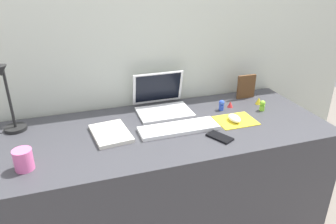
{
  "coord_description": "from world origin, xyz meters",
  "views": [
    {
      "loc": [
        -0.44,
        -1.41,
        1.51
      ],
      "look_at": [
        0.02,
        0.0,
        0.83
      ],
      "focal_mm": 34.36,
      "sensor_mm": 36.0,
      "label": 1
    }
  ],
  "objects_px": {
    "keyboard": "(179,128)",
    "toy_figurine_blue": "(222,105)",
    "mouse": "(234,118)",
    "toy_figurine_red": "(230,104)",
    "coffee_mug": "(23,160)",
    "toy_figurine_yellow": "(259,101)",
    "notebook_pad": "(111,133)",
    "picture_frame": "(246,87)",
    "cell_phone": "(220,137)",
    "laptop": "(161,101)",
    "desk_lamp": "(9,101)",
    "toy_figurine_lime": "(262,105)"
  },
  "relations": [
    {
      "from": "mouse",
      "to": "laptop",
      "type": "bearing_deg",
      "value": 139.62
    },
    {
      "from": "mouse",
      "to": "toy_figurine_lime",
      "type": "xyz_separation_m",
      "value": [
        0.23,
        0.08,
        0.01
      ]
    },
    {
      "from": "picture_frame",
      "to": "coffee_mug",
      "type": "bearing_deg",
      "value": -162.28
    },
    {
      "from": "mouse",
      "to": "toy_figurine_yellow",
      "type": "relative_size",
      "value": 2.26
    },
    {
      "from": "desk_lamp",
      "to": "toy_figurine_red",
      "type": "relative_size",
      "value": 10.01
    },
    {
      "from": "keyboard",
      "to": "cell_phone",
      "type": "bearing_deg",
      "value": -40.95
    },
    {
      "from": "picture_frame",
      "to": "toy_figurine_lime",
      "type": "distance_m",
      "value": 0.21
    },
    {
      "from": "keyboard",
      "to": "toy_figurine_yellow",
      "type": "xyz_separation_m",
      "value": [
        0.58,
        0.17,
        0.01
      ]
    },
    {
      "from": "coffee_mug",
      "to": "toy_figurine_yellow",
      "type": "relative_size",
      "value": 2.14
    },
    {
      "from": "laptop",
      "to": "notebook_pad",
      "type": "relative_size",
      "value": 1.25
    },
    {
      "from": "mouse",
      "to": "desk_lamp",
      "type": "relative_size",
      "value": 0.26
    },
    {
      "from": "toy_figurine_lime",
      "to": "toy_figurine_blue",
      "type": "xyz_separation_m",
      "value": [
        -0.22,
        0.08,
        0.0
      ]
    },
    {
      "from": "desk_lamp",
      "to": "picture_frame",
      "type": "distance_m",
      "value": 1.35
    },
    {
      "from": "desk_lamp",
      "to": "coffee_mug",
      "type": "height_order",
      "value": "desk_lamp"
    },
    {
      "from": "keyboard",
      "to": "toy_figurine_lime",
      "type": "xyz_separation_m",
      "value": [
        0.54,
        0.08,
        0.02
      ]
    },
    {
      "from": "laptop",
      "to": "toy_figurine_lime",
      "type": "bearing_deg",
      "value": -19.52
    },
    {
      "from": "desk_lamp",
      "to": "toy_figurine_yellow",
      "type": "relative_size",
      "value": 8.58
    },
    {
      "from": "mouse",
      "to": "toy_figurine_blue",
      "type": "height_order",
      "value": "toy_figurine_blue"
    },
    {
      "from": "notebook_pad",
      "to": "toy_figurine_yellow",
      "type": "height_order",
      "value": "toy_figurine_yellow"
    },
    {
      "from": "keyboard",
      "to": "toy_figurine_blue",
      "type": "relative_size",
      "value": 6.63
    },
    {
      "from": "laptop",
      "to": "coffee_mug",
      "type": "height_order",
      "value": "laptop"
    },
    {
      "from": "toy_figurine_yellow",
      "to": "toy_figurine_blue",
      "type": "relative_size",
      "value": 0.69
    },
    {
      "from": "picture_frame",
      "to": "toy_figurine_blue",
      "type": "relative_size",
      "value": 2.43
    },
    {
      "from": "laptop",
      "to": "keyboard",
      "type": "distance_m",
      "value": 0.28
    },
    {
      "from": "notebook_pad",
      "to": "toy_figurine_red",
      "type": "distance_m",
      "value": 0.74
    },
    {
      "from": "laptop",
      "to": "coffee_mug",
      "type": "relative_size",
      "value": 3.3
    },
    {
      "from": "toy_figurine_lime",
      "to": "desk_lamp",
      "type": "bearing_deg",
      "value": 173.26
    },
    {
      "from": "keyboard",
      "to": "desk_lamp",
      "type": "bearing_deg",
      "value": 163.45
    },
    {
      "from": "notebook_pad",
      "to": "picture_frame",
      "type": "distance_m",
      "value": 0.92
    },
    {
      "from": "cell_phone",
      "to": "toy_figurine_yellow",
      "type": "height_order",
      "value": "toy_figurine_yellow"
    },
    {
      "from": "picture_frame",
      "to": "toy_figurine_blue",
      "type": "height_order",
      "value": "picture_frame"
    },
    {
      "from": "coffee_mug",
      "to": "toy_figurine_yellow",
      "type": "bearing_deg",
      "value": 12.65
    },
    {
      "from": "laptop",
      "to": "notebook_pad",
      "type": "bearing_deg",
      "value": -146.5
    },
    {
      "from": "cell_phone",
      "to": "picture_frame",
      "type": "distance_m",
      "value": 0.58
    },
    {
      "from": "keyboard",
      "to": "desk_lamp",
      "type": "relative_size",
      "value": 1.13
    },
    {
      "from": "notebook_pad",
      "to": "toy_figurine_red",
      "type": "height_order",
      "value": "toy_figurine_red"
    },
    {
      "from": "notebook_pad",
      "to": "coffee_mug",
      "type": "distance_m",
      "value": 0.43
    },
    {
      "from": "mouse",
      "to": "toy_figurine_blue",
      "type": "distance_m",
      "value": 0.16
    },
    {
      "from": "keyboard",
      "to": "mouse",
      "type": "distance_m",
      "value": 0.32
    },
    {
      "from": "coffee_mug",
      "to": "toy_figurine_yellow",
      "type": "distance_m",
      "value": 1.33
    },
    {
      "from": "mouse",
      "to": "coffee_mug",
      "type": "bearing_deg",
      "value": -173.32
    },
    {
      "from": "toy_figurine_red",
      "to": "picture_frame",
      "type": "bearing_deg",
      "value": 32.56
    },
    {
      "from": "desk_lamp",
      "to": "keyboard",
      "type": "bearing_deg",
      "value": -16.55
    },
    {
      "from": "mouse",
      "to": "toy_figurine_red",
      "type": "xyz_separation_m",
      "value": [
        0.07,
        0.18,
        -0.0
      ]
    },
    {
      "from": "notebook_pad",
      "to": "toy_figurine_yellow",
      "type": "xyz_separation_m",
      "value": [
        0.92,
        0.11,
        0.01
      ]
    },
    {
      "from": "picture_frame",
      "to": "notebook_pad",
      "type": "bearing_deg",
      "value": -165.6
    },
    {
      "from": "toy_figurine_yellow",
      "to": "desk_lamp",
      "type": "bearing_deg",
      "value": 177.11
    },
    {
      "from": "cell_phone",
      "to": "desk_lamp",
      "type": "distance_m",
      "value": 1.04
    },
    {
      "from": "desk_lamp",
      "to": "mouse",
      "type": "bearing_deg",
      "value": -12.15
    },
    {
      "from": "cell_phone",
      "to": "keyboard",
      "type": "bearing_deg",
      "value": 111.99
    }
  ]
}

